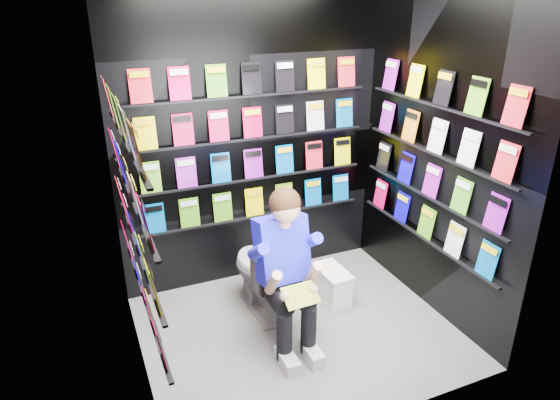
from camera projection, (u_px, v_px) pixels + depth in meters
name	position (u px, v px, depth m)	size (l,w,h in m)	color
floor	(298.00, 331.00, 4.02)	(2.40, 2.40, 0.00)	slate
wall_back	(252.00, 143.00, 4.35)	(2.40, 0.04, 2.60)	black
wall_front	(381.00, 241.00, 2.66)	(2.40, 0.04, 2.60)	black
wall_left	(125.00, 207.00, 3.07)	(0.04, 2.00, 2.60)	black
wall_right	(438.00, 159.00, 3.94)	(0.04, 2.00, 2.60)	black
comics_back	(253.00, 143.00, 4.33)	(2.10, 0.06, 1.37)	#D40E61
comics_left	(130.00, 206.00, 3.08)	(0.06, 1.70, 1.37)	#D40E61
comics_right	(435.00, 159.00, 3.93)	(0.06, 1.70, 1.37)	#D40E61
toilet	(263.00, 271.00, 4.16)	(0.42, 0.75, 0.73)	white
longbox	(332.00, 286.00, 4.38)	(0.20, 0.36, 0.27)	silver
longbox_lid	(333.00, 271.00, 4.32)	(0.22, 0.38, 0.03)	silver
reader	(281.00, 250.00, 3.69)	(0.51, 0.74, 1.37)	#2E2CED
held_comic	(301.00, 295.00, 3.46)	(0.25, 0.01, 0.17)	green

